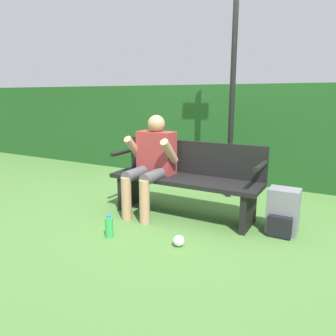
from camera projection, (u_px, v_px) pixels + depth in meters
ground_plane at (184, 215)px, 3.72m from camera, size 40.00×40.00×0.00m
hedge_back at (237, 133)px, 5.19m from camera, size 12.00×0.49×1.50m
park_bench at (187, 178)px, 3.68m from camera, size 1.70×0.49×0.82m
person_seated at (152, 160)px, 3.72m from camera, size 0.56×0.62×1.12m
backpack at (283, 212)px, 3.21m from camera, size 0.29×0.29×0.45m
water_bottle at (109, 227)px, 3.14m from camera, size 0.08×0.08×0.22m
signpost at (233, 72)px, 4.07m from camera, size 0.43×0.09×2.90m
parked_car at (224, 109)px, 17.73m from camera, size 2.96×4.88×1.19m
litter_crumple at (179, 241)px, 2.96m from camera, size 0.10×0.10×0.10m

